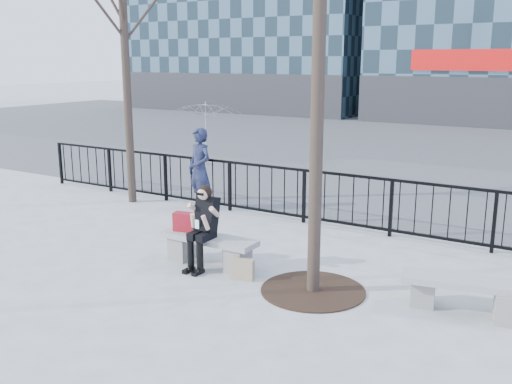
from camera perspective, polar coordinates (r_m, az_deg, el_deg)
The scene contains 11 objects.
ground at distance 9.31m, azimuth -4.70°, elevation -7.28°, with size 120.00×120.00×0.00m, color gray.
street_surface at distance 22.87m, azimuth 17.91°, elevation 4.37°, with size 60.00×23.00×0.01m, color #474747.
railing at distance 11.60m, azimuth 3.94°, elevation -0.28°, with size 14.00×0.06×1.10m.
tree_grate at distance 8.32m, azimuth 5.72°, elevation -9.77°, with size 1.50×1.50×0.02m, color black.
bench_main at distance 9.21m, azimuth -4.73°, elevation -5.52°, with size 1.65×0.46×0.49m.
bench_second at distance 8.00m, azimuth 20.11°, elevation -9.37°, with size 1.58×0.44×0.47m.
seated_woman at distance 8.98m, azimuth -5.38°, elevation -3.57°, with size 0.50×0.64×1.34m.
handbag at distance 9.40m, azimuth -7.10°, elevation -2.99°, with size 0.38×0.18×0.31m, color maroon.
shopping_bag at distance 8.64m, azimuth -1.32°, elevation -7.74°, with size 0.34×0.13×0.32m, color #BDB386.
standing_man at distance 12.54m, azimuth -5.64°, elevation 2.30°, with size 0.65×0.43×1.79m, color black.
vendor_umbrella at distance 17.82m, azimuth -5.07°, elevation 5.87°, with size 2.18×2.22×2.00m, color yellow.
Camera 1 is at (5.15, -7.05, 3.24)m, focal length 40.00 mm.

